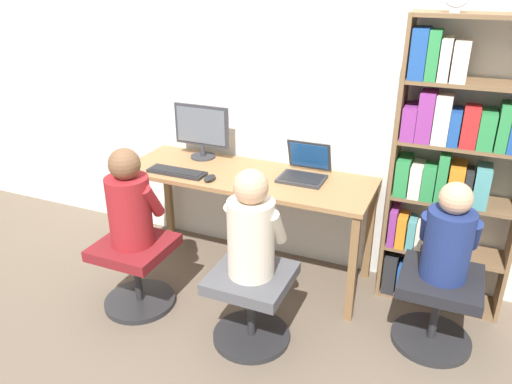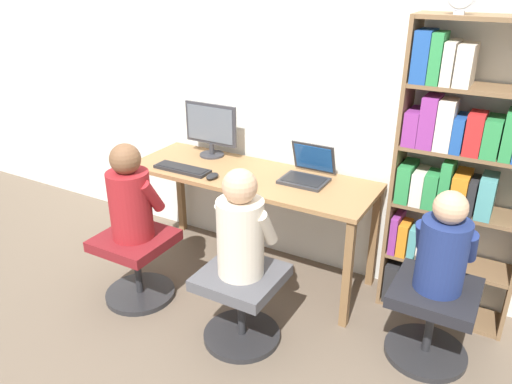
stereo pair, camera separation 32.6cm
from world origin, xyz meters
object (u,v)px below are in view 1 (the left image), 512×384
Objects in this scene: desktop_monitor at (202,131)px; bookshelf at (445,172)px; keyboard at (177,172)px; office_chair_left at (136,267)px; laptop at (304,171)px; person_at_laptop at (251,229)px; person_near_shelf at (449,237)px; person_at_monitor at (129,202)px; office_chair_right at (251,300)px; office_chair_side at (437,303)px.

bookshelf is (1.71, -0.01, -0.06)m from desktop_monitor.
keyboard reaches higher than office_chair_left.
laptop is 0.16× the size of bookshelf.
keyboard is at bearing -161.55° from laptop.
person_at_laptop is 1.11× the size of person_near_shelf.
person_at_monitor is at bearing -168.25° from person_near_shelf.
desktop_monitor reaches higher than keyboard.
person_at_monitor reaches higher than office_chair_left.
laptop is at bearing -5.32° from desktop_monitor.
office_chair_right and office_chair_side have the same top height.
desktop_monitor is 0.88m from person_at_monitor.
person_at_monitor is at bearing 178.60° from person_at_laptop.
person_at_monitor is 1.10× the size of person_near_shelf.
office_chair_left is 0.84m from office_chair_right.
office_chair_left is (-0.05, -0.49, -0.50)m from keyboard.
desktop_monitor is at bearing 179.80° from bookshelf.
bookshelf reaches higher than keyboard.
keyboard is at bearing 147.09° from office_chair_right.
office_chair_left is at bearing -154.60° from bookshelf.
office_chair_side is (1.85, 0.39, 0.00)m from office_chair_left.
person_at_monitor is 1.34× the size of office_chair_side.
office_chair_side is at bearing 11.63° from person_at_monitor.
person_at_monitor is (-0.06, -0.84, -0.23)m from desktop_monitor.
person_at_laptop is 1.35× the size of office_chair_side.
office_chair_side is at bearing 21.58° from person_at_laptop.
keyboard is 0.49m from person_at_monitor.
person_near_shelf reaches higher than office_chair_right.
office_chair_side is at bearing 21.79° from office_chair_right.
laptop is at bearing 158.61° from person_near_shelf.
laptop is 0.79m from person_at_laptop.
person_at_laptop reaches higher than office_chair_left.
person_near_shelf is at bearing -79.46° from bookshelf.
bookshelf is (0.93, 0.86, 0.64)m from office_chair_right.
office_chair_right is 0.96m from person_at_monitor.
desktop_monitor reaches higher than person_near_shelf.
desktop_monitor is 0.68× the size of person_at_laptop.
bookshelf reaches higher than office_chair_left.
person_near_shelf is at bearing 11.75° from person_at_monitor.
office_chair_right is (0.79, -0.51, -0.50)m from keyboard.
desktop_monitor reaches higher than office_chair_side.
desktop_monitor is 0.92× the size of office_chair_side.
person_at_monitor is (0.00, 0.00, 0.47)m from office_chair_left.
desktop_monitor is at bearing 165.63° from office_chair_side.
bookshelf is (0.89, 0.07, 0.10)m from laptop.
keyboard is (-0.84, -0.28, -0.04)m from laptop.
office_chair_left is at bearing -168.24° from office_chair_side.
person_near_shelf is at bearing -3.18° from keyboard.
office_chair_left is 0.47m from person_at_monitor.
office_chair_right is 0.48m from person_at_laptop.
bookshelf is (0.93, 0.86, 0.17)m from person_at_laptop.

